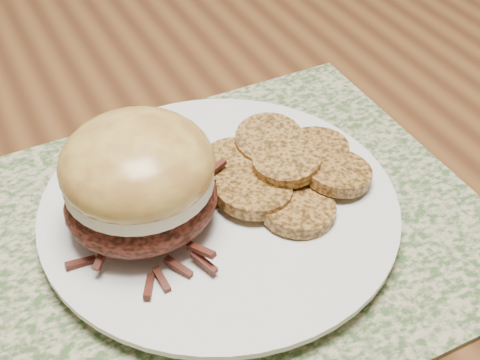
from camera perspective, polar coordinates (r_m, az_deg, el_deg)
name	(u,v)px	position (r m, az deg, el deg)	size (l,w,h in m)	color
dining_table	(33,280)	(0.62, -17.23, -8.12)	(1.50, 0.90, 0.75)	brown
placemat	(195,240)	(0.51, -3.83, -5.14)	(0.45, 0.33, 0.00)	#39532A
dinner_plate	(220,209)	(0.52, -1.76, -2.52)	(0.26, 0.26, 0.02)	silver
pork_sandwich	(139,179)	(0.47, -8.62, 0.06)	(0.14, 0.13, 0.09)	black
roasted_potatoes	(284,170)	(0.53, 3.80, 0.89)	(0.14, 0.15, 0.03)	olive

